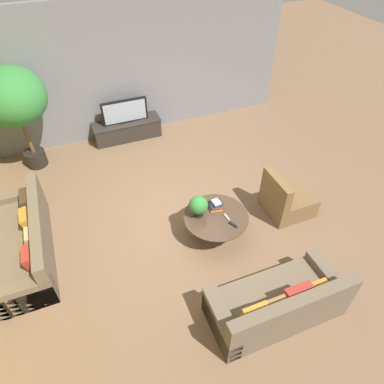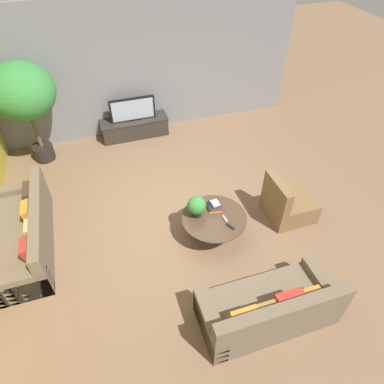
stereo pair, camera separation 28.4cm
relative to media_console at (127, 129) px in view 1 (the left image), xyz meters
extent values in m
plane|color=brown|center=(0.29, -2.94, -0.23)|extent=(24.00, 24.00, 0.00)
cube|color=slate|center=(0.29, 0.32, 1.27)|extent=(7.40, 0.12, 3.00)
cube|color=#2D2823|center=(0.00, 0.00, -0.01)|extent=(1.54, 0.48, 0.44)
cube|color=#2D2823|center=(0.00, 0.00, 0.20)|extent=(1.57, 0.50, 0.02)
cube|color=black|center=(0.00, 0.00, 0.48)|extent=(1.04, 0.08, 0.54)
cube|color=#99A8B7|center=(0.00, -0.04, 0.48)|extent=(0.96, 0.00, 0.48)
cube|color=black|center=(0.00, 0.00, 0.22)|extent=(0.31, 0.13, 0.02)
cylinder|color=#756656|center=(0.68, -3.53, -0.22)|extent=(0.60, 0.60, 0.02)
cylinder|color=#756656|center=(0.68, -3.53, -0.02)|extent=(0.10, 0.10, 0.42)
cylinder|color=#4C3828|center=(0.68, -3.53, 0.20)|extent=(1.10, 1.10, 0.02)
cube|color=brown|center=(-2.41, -2.81, -0.02)|extent=(0.84, 2.20, 0.42)
cube|color=brown|center=(-2.07, -2.81, 0.40)|extent=(0.16, 2.20, 0.42)
cube|color=brown|center=(-2.41, -1.81, 0.04)|extent=(0.84, 0.20, 0.54)
cube|color=brown|center=(-2.41, -3.80, 0.04)|extent=(0.84, 0.20, 0.54)
cube|color=#422D1E|center=(-2.23, -2.21, 0.37)|extent=(0.13, 0.40, 0.36)
cube|color=orange|center=(-2.23, -2.61, 0.34)|extent=(0.18, 0.34, 0.33)
cube|color=tan|center=(-2.23, -3.01, 0.32)|extent=(0.17, 0.29, 0.28)
cube|color=#B23328|center=(-2.23, -3.41, 0.33)|extent=(0.18, 0.32, 0.31)
cube|color=brown|center=(0.85, -5.18, -0.02)|extent=(1.88, 0.84, 0.42)
cube|color=brown|center=(0.85, -5.52, 0.40)|extent=(1.88, 0.16, 0.42)
cube|color=brown|center=(1.69, -5.18, 0.04)|extent=(0.20, 0.84, 0.54)
cube|color=brown|center=(0.01, -5.18, 0.04)|extent=(0.20, 0.84, 0.54)
cube|color=orange|center=(1.33, -5.36, 0.32)|extent=(0.29, 0.14, 0.27)
cube|color=#B23328|center=(1.01, -5.36, 0.36)|extent=(0.38, 0.16, 0.35)
cube|color=olive|center=(0.69, -5.36, 0.34)|extent=(0.33, 0.16, 0.31)
cube|color=orange|center=(0.37, -5.36, 0.34)|extent=(0.34, 0.15, 0.32)
cube|color=brown|center=(2.18, -3.49, -0.03)|extent=(0.80, 0.76, 0.40)
cube|color=brown|center=(1.85, -3.49, 0.40)|extent=(0.14, 0.76, 0.46)
cylinder|color=black|center=(-2.09, -0.30, -0.06)|extent=(0.43, 0.43, 0.34)
cylinder|color=brown|center=(-2.09, -0.30, 0.46)|extent=(0.08, 0.08, 0.71)
ellipsoid|color=#337F38|center=(-2.09, -0.30, 1.37)|extent=(1.25, 1.25, 1.11)
cylinder|color=black|center=(0.42, -3.39, 0.26)|extent=(0.17, 0.17, 0.09)
sphere|color=#337F38|center=(0.42, -3.39, 0.44)|extent=(0.31, 0.31, 0.31)
cube|color=gold|center=(0.76, -3.33, 0.23)|extent=(0.25, 0.26, 0.03)
cube|color=#A32823|center=(0.77, -3.33, 0.25)|extent=(0.25, 0.26, 0.03)
cube|color=#2D4C84|center=(0.76, -3.33, 0.29)|extent=(0.21, 0.20, 0.04)
cube|color=#232326|center=(0.76, -3.34, 0.32)|extent=(0.19, 0.19, 0.03)
cube|color=beige|center=(0.76, -3.36, 0.35)|extent=(0.14, 0.17, 0.03)
cube|color=black|center=(0.85, -3.82, 0.22)|extent=(0.11, 0.16, 0.02)
cube|color=gray|center=(0.84, -3.63, 0.22)|extent=(0.06, 0.16, 0.02)
camera|label=1|loc=(-1.15, -7.05, 4.39)|focal=32.00mm
camera|label=2|loc=(-0.88, -7.14, 4.39)|focal=32.00mm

